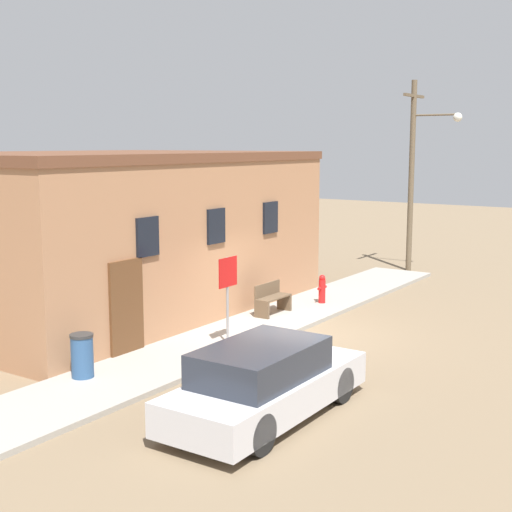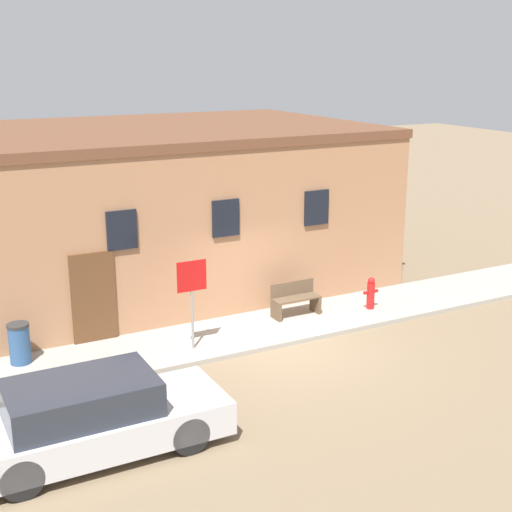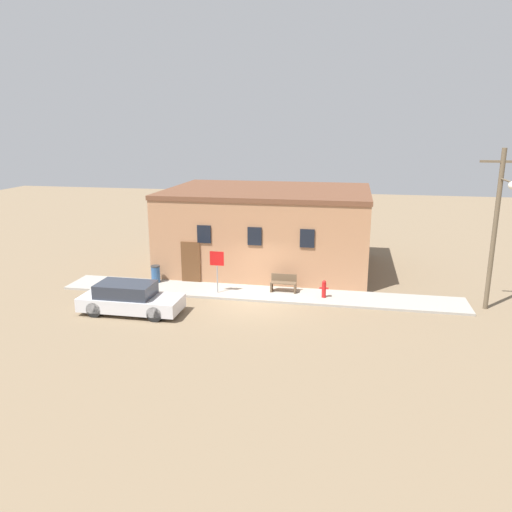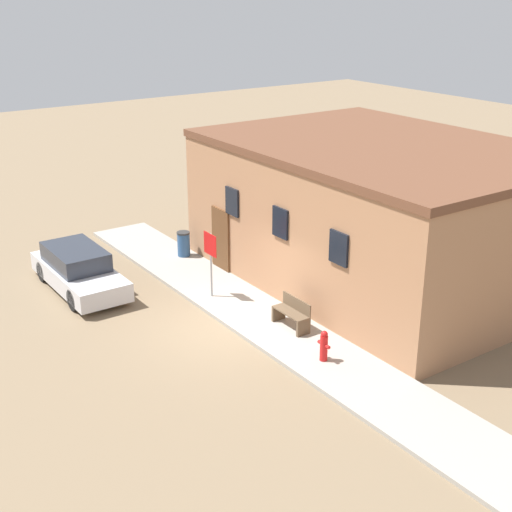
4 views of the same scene
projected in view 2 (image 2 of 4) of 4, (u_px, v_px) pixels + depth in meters
The scene contains 8 objects.
ground_plane at pixel (283, 348), 16.20m from camera, with size 80.00×80.00×0.00m, color #7A664C.
sidewalk at pixel (260, 330), 17.11m from camera, with size 19.28×2.16×0.11m.
brick_building at pixel (166, 204), 20.63m from camera, with size 11.16×8.06×4.49m.
fire_hydrant at pixel (371, 293), 18.26m from camera, with size 0.42×0.20×0.83m.
stop_sign at pixel (192, 288), 15.48m from camera, with size 0.68×0.06×2.04m.
bench at pixel (295, 300), 17.80m from camera, with size 1.23×0.44×0.85m.
trash_bin at pixel (19, 343), 15.02m from camera, with size 0.46×0.46×0.88m.
parked_car at pixel (92, 418), 11.75m from camera, with size 4.38×1.68×1.35m.
Camera 2 is at (-7.54, -12.99, 6.45)m, focal length 50.00 mm.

